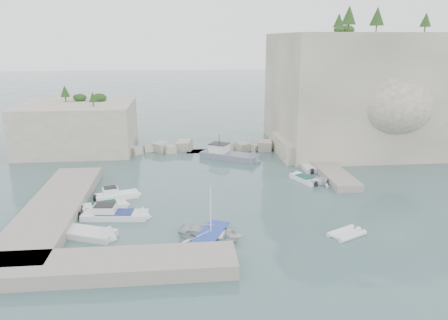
{
  "coord_description": "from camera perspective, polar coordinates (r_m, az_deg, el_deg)",
  "views": [
    {
      "loc": [
        -4.79,
        -41.18,
        16.18
      ],
      "look_at": [
        0.0,
        6.0,
        3.0
      ],
      "focal_mm": 35.0,
      "sensor_mm": 36.0,
      "label": 1
    }
  ],
  "objects": [
    {
      "name": "ground",
      "position": [
        44.51,
        0.78,
        -5.79
      ],
      "size": [
        400.0,
        400.0,
        0.0
      ],
      "primitive_type": "plane",
      "color": "#416061",
      "rests_on": "ground"
    },
    {
      "name": "cliff_east",
      "position": [
        70.36,
        17.71,
        8.54
      ],
      "size": [
        26.0,
        22.0,
        17.0
      ],
      "primitive_type": "cube",
      "color": "beige",
      "rests_on": "ground"
    },
    {
      "name": "cliff_terrace",
      "position": [
        63.58,
        10.63,
        1.68
      ],
      "size": [
        8.0,
        10.0,
        2.5
      ],
      "primitive_type": "cube",
      "color": "beige",
      "rests_on": "ground"
    },
    {
      "name": "outcrop_west",
      "position": [
        69.08,
        -18.46,
        4.15
      ],
      "size": [
        16.0,
        14.0,
        7.0
      ],
      "primitive_type": "cube",
      "color": "beige",
      "rests_on": "ground"
    },
    {
      "name": "quay_west",
      "position": [
        44.81,
        -21.32,
        -6.0
      ],
      "size": [
        5.0,
        24.0,
        1.1
      ],
      "primitive_type": "cube",
      "color": "#9E9689",
      "rests_on": "ground"
    },
    {
      "name": "quay_south",
      "position": [
        33.08,
        -14.53,
        -13.21
      ],
      "size": [
        18.0,
        4.0,
        1.1
      ],
      "primitive_type": "cube",
      "color": "#9E9689",
      "rests_on": "ground"
    },
    {
      "name": "ledge_east",
      "position": [
        56.6,
        13.31,
        -1.09
      ],
      "size": [
        3.0,
        16.0,
        0.8
      ],
      "primitive_type": "cube",
      "color": "#9E9689",
      "rests_on": "ground"
    },
    {
      "name": "breakwater",
      "position": [
        65.16,
        -2.3,
        1.78
      ],
      "size": [
        28.0,
        3.0,
        1.4
      ],
      "primitive_type": "cube",
      "color": "beige",
      "rests_on": "ground"
    },
    {
      "name": "motorboat_e",
      "position": [
        39.3,
        -17.26,
        -9.53
      ],
      "size": [
        5.46,
        3.81,
        0.7
      ],
      "primitive_type": null,
      "rotation": [
        0.0,
        0.0,
        -0.38
      ],
      "color": "silver",
      "rests_on": "ground"
    },
    {
      "name": "motorboat_c",
      "position": [
        44.9,
        -15.32,
        -6.18
      ],
      "size": [
        4.93,
        2.95,
        0.7
      ],
      "primitive_type": null,
      "rotation": [
        0.0,
        0.0,
        0.29
      ],
      "color": "white",
      "rests_on": "ground"
    },
    {
      "name": "motorboat_d",
      "position": [
        42.47,
        -14.03,
        -7.36
      ],
      "size": [
        6.79,
        2.62,
        1.4
      ],
      "primitive_type": null,
      "rotation": [
        0.0,
        0.0,
        -0.1
      ],
      "color": "white",
      "rests_on": "ground"
    },
    {
      "name": "motorboat_b",
      "position": [
        47.47,
        -13.76,
        -4.86
      ],
      "size": [
        5.05,
        2.84,
        1.4
      ],
      "primitive_type": null,
      "rotation": [
        0.0,
        0.0,
        0.28
      ],
      "color": "white",
      "rests_on": "ground"
    },
    {
      "name": "rowboat",
      "position": [
        37.37,
        -1.73,
        -10.14
      ],
      "size": [
        6.54,
        5.73,
        1.13
      ],
      "primitive_type": "imported",
      "rotation": [
        0.0,
        0.0,
        1.16
      ],
      "color": "white",
      "rests_on": "ground"
    },
    {
      "name": "inflatable_dinghy",
      "position": [
        39.19,
        15.67,
        -9.48
      ],
      "size": [
        3.76,
        3.03,
        0.44
      ],
      "primitive_type": null,
      "rotation": [
        0.0,
        0.0,
        0.49
      ],
      "color": "white",
      "rests_on": "ground"
    },
    {
      "name": "tender_east_a",
      "position": [
        51.51,
        12.4,
        -3.15
      ],
      "size": [
        3.82,
        3.6,
        1.59
      ],
      "primitive_type": "imported",
      "rotation": [
        0.0,
        0.0,
        1.98
      ],
      "color": "white",
      "rests_on": "ground"
    },
    {
      "name": "tender_east_b",
      "position": [
        52.35,
        10.45,
        -2.74
      ],
      "size": [
        3.01,
        4.59,
        0.7
      ],
      "primitive_type": null,
      "rotation": [
        0.0,
        0.0,
        1.96
      ],
      "color": "white",
      "rests_on": "ground"
    },
    {
      "name": "tender_east_c",
      "position": [
        57.24,
        10.83,
        -1.17
      ],
      "size": [
        1.4,
        4.33,
        0.7
      ],
      "primitive_type": null,
      "rotation": [
        0.0,
        0.0,
        1.57
      ],
      "color": "silver",
      "rests_on": "ground"
    },
    {
      "name": "tender_east_d",
      "position": [
        59.47,
        9.6,
        -0.48
      ],
      "size": [
        4.26,
        3.08,
        1.55
      ],
      "primitive_type": "imported",
      "rotation": [
        0.0,
        0.0,
        1.13
      ],
      "color": "silver",
      "rests_on": "ground"
    },
    {
      "name": "work_boat",
      "position": [
        60.9,
        0.75,
        0.12
      ],
      "size": [
        9.04,
        6.98,
        2.2
      ],
      "primitive_type": null,
      "rotation": [
        0.0,
        0.0,
        -0.55
      ],
      "color": "slate",
      "rests_on": "ground"
    },
    {
      "name": "rowboat_mast",
      "position": [
        36.29,
        -1.76,
        -6.34
      ],
      "size": [
        0.1,
        0.1,
        4.2
      ],
      "primitive_type": "cylinder",
      "color": "white",
      "rests_on": "rowboat"
    },
    {
      "name": "vegetation",
      "position": [
        69.4,
        13.81,
        16.55
      ],
      "size": [
        53.48,
        13.88,
        13.4
      ],
      "color": "#1E4219",
      "rests_on": "ground"
    }
  ]
}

